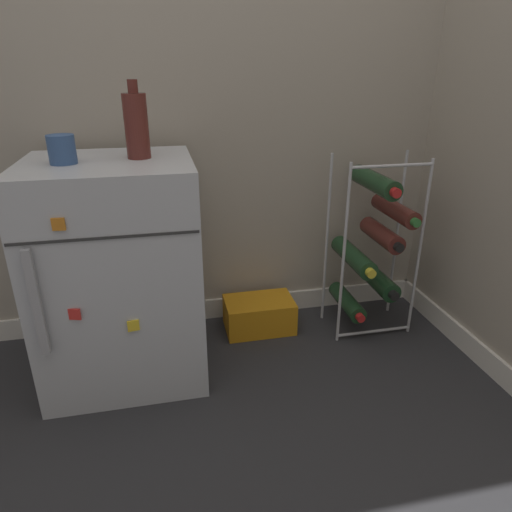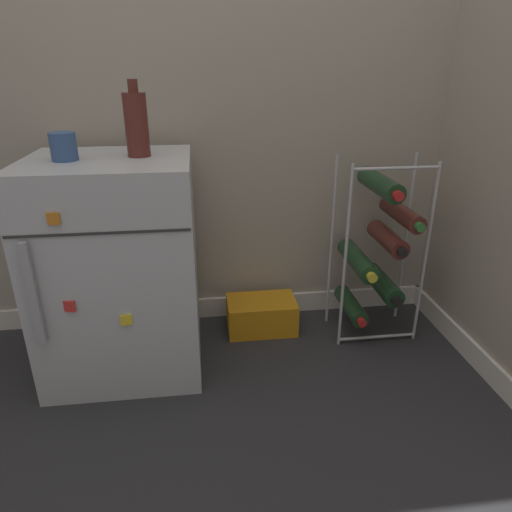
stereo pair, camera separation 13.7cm
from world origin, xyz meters
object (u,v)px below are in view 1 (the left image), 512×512
Objects in this scene: wine_rack at (372,244)px; fridge_top_bottle at (136,125)px; mini_fridge at (120,273)px; soda_box at (259,314)px; fridge_top_cup at (62,149)px.

fridge_top_bottle is (-0.89, -0.07, 0.50)m from wine_rack.
mini_fridge reaches higher than soda_box.
wine_rack is 0.56m from soda_box.
fridge_top_bottle reaches higher than fridge_top_cup.
soda_box is at bearing 15.39° from fridge_top_cup.
mini_fridge is 9.01× the size of fridge_top_cup.
fridge_top_cup is 0.24m from fridge_top_bottle.
wine_rack is at bearing 4.27° from fridge_top_bottle.
wine_rack is 2.56× the size of soda_box.
fridge_top_cup reaches higher than mini_fridge.
wine_rack is 8.56× the size of fridge_top_cup.
mini_fridge is 3.26× the size of fridge_top_bottle.
fridge_top_bottle is at bearing -162.61° from soda_box.
fridge_top_cup reaches higher than soda_box.
fridge_top_cup is at bearing -167.98° from mini_fridge.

